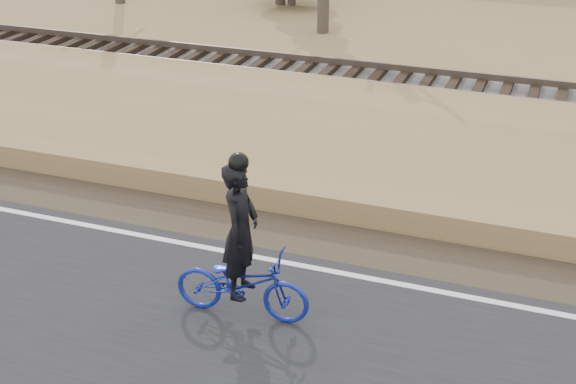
% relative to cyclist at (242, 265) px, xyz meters
% --- Properties ---
extents(ground, '(120.00, 120.00, 0.00)m').
position_rel_cyclist_xyz_m(ground, '(-0.04, 1.27, -0.82)').
color(ground, '#99754E').
rests_on(ground, ground).
extents(road, '(120.00, 6.00, 0.06)m').
position_rel_cyclist_xyz_m(road, '(-0.04, -1.23, -0.79)').
color(road, black).
rests_on(road, ground).
extents(edge_line, '(120.00, 0.12, 0.01)m').
position_rel_cyclist_xyz_m(edge_line, '(-0.04, 1.47, -0.76)').
color(edge_line, silver).
rests_on(edge_line, road).
extents(shoulder, '(120.00, 1.60, 0.04)m').
position_rel_cyclist_xyz_m(shoulder, '(-0.04, 2.47, -0.80)').
color(shoulder, '#473A2B').
rests_on(shoulder, ground).
extents(embankment, '(120.00, 5.00, 0.44)m').
position_rel_cyclist_xyz_m(embankment, '(-0.04, 5.47, -0.60)').
color(embankment, '#99754E').
rests_on(embankment, ground).
extents(ballast, '(120.00, 3.00, 0.45)m').
position_rel_cyclist_xyz_m(ballast, '(-0.04, 9.27, -0.60)').
color(ballast, slate).
rests_on(ballast, ground).
extents(railroad, '(120.00, 2.40, 0.29)m').
position_rel_cyclist_xyz_m(railroad, '(-0.04, 9.27, -0.30)').
color(railroad, black).
rests_on(railroad, ballast).
extents(cyclist, '(1.90, 0.77, 2.37)m').
position_rel_cyclist_xyz_m(cyclist, '(0.00, 0.00, 0.00)').
color(cyclist, '#152395').
rests_on(cyclist, road).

